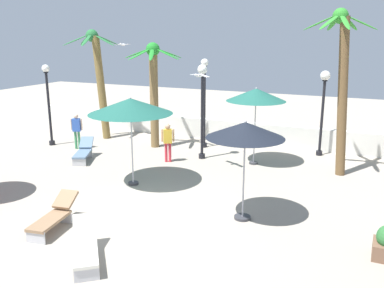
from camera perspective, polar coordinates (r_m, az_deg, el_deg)
The scene contains 19 objects.
ground_plane at distance 12.77m, azimuth -6.28°, elevation -9.56°, with size 56.00×56.00×0.00m, color #9E9384.
boundary_wall at distance 20.93m, azimuth 7.03°, elevation 1.59°, with size 25.20×0.30×1.05m, color silver.
patio_umbrella_1 at distance 11.68m, azimuth 7.28°, elevation 1.79°, with size 2.22×2.22×2.94m.
patio_umbrella_2 at distance 14.56m, azimuth -8.40°, elevation 5.12°, with size 2.93×2.93×3.16m.
patio_umbrella_4 at distance 17.04m, azimuth 8.74°, elevation 6.62°, with size 2.41×2.41×3.19m.
palm_tree_0 at distance 16.43m, azimuth 19.77°, elevation 8.59°, with size 2.60×2.49×6.16m.
palm_tree_1 at distance 21.92m, azimuth -12.64°, elevation 9.41°, with size 2.80×2.78×5.51m.
palm_tree_2 at distance 19.65m, azimuth -5.25°, elevation 8.23°, with size 2.88×2.75×4.90m.
lamp_post_0 at distance 21.14m, azimuth -19.05°, elevation 6.11°, with size 0.36×0.36×3.88m.
lamp_post_1 at distance 17.70m, azimuth 1.41°, elevation 6.32°, with size 0.41×0.41×4.04m.
lamp_post_2 at distance 19.06m, azimuth 17.49°, elevation 5.80°, with size 0.42×0.42×3.75m.
lamp_post_3 at distance 19.59m, azimuth 1.71°, elevation 6.66°, with size 0.35×0.35×4.18m.
lounge_chair_0 at distance 12.28m, azimuth -18.31°, elevation -9.23°, with size 0.86×1.93×0.82m.
lounge_chair_1 at distance 18.49m, azimuth -14.58°, elevation -0.95°, with size 1.32×1.92×0.83m.
lounge_chair_2 at distance 10.48m, azimuth -14.36°, elevation -13.32°, with size 1.62×1.81×0.84m.
guest_2 at distance 17.53m, azimuth -3.32°, elevation 0.68°, with size 0.51×0.37×1.64m.
guest_3 at distance 20.29m, azimuth -15.48°, elevation 2.17°, with size 0.51×0.37×1.68m.
seagull_0 at distance 15.81m, azimuth 1.00°, elevation 9.36°, with size 0.98×0.64×0.14m.
seagull_1 at distance 23.83m, azimuth -9.41°, elevation 13.26°, with size 1.21×0.60×0.14m.
Camera 1 is at (6.05, -9.97, 5.22)m, focal length 39.08 mm.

